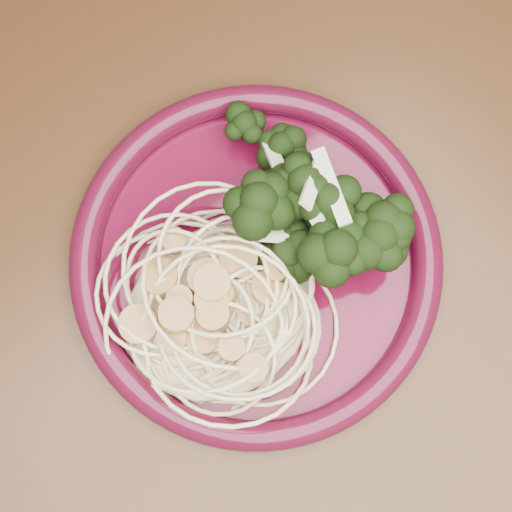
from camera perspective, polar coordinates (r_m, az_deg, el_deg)
The scene contains 6 objects.
dining_table at distance 0.62m, azimuth -3.08°, elevation 4.08°, with size 1.20×0.80×0.75m.
dinner_plate at distance 0.49m, azimuth 0.00°, elevation -0.27°, with size 0.33×0.33×0.02m.
spaghetti_pile at distance 0.48m, azimuth -3.06°, elevation -4.21°, with size 0.13×0.12×0.03m, color beige.
scallop_cluster at distance 0.44m, azimuth -3.30°, elevation -3.55°, with size 0.12×0.12×0.04m, color tan, non-canonical shape.
broccoli_pile at distance 0.48m, azimuth 3.69°, elevation 5.38°, with size 0.09×0.15×0.05m, color black.
onion_garnish at distance 0.45m, azimuth 3.94°, elevation 6.61°, with size 0.06×0.10×0.05m, color beige, non-canonical shape.
Camera 1 is at (-0.08, -0.16, 1.24)m, focal length 50.00 mm.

